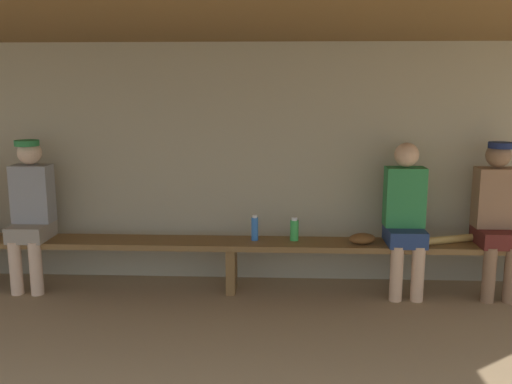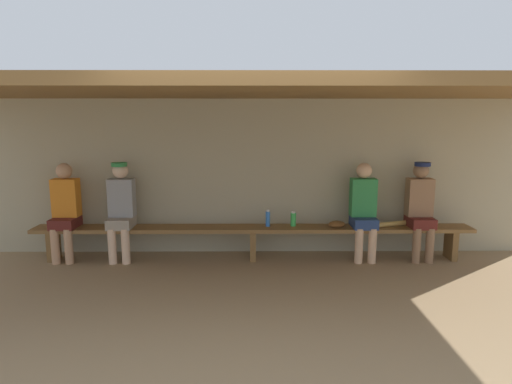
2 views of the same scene
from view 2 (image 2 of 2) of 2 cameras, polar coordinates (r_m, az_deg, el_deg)
The scene contains 12 objects.
ground_plane at distance 4.73m, azimuth -0.43°, elevation -14.65°, with size 24.00×24.00×0.00m, color #937754.
back_wall at distance 6.36m, azimuth -0.44°, elevation 2.06°, with size 8.00×0.20×2.20m, color tan.
dugout_roof at distance 5.01m, azimuth -0.46°, elevation 13.26°, with size 8.00×2.80×0.12m, color brown.
bench at distance 6.06m, azimuth -0.43°, elevation -5.21°, with size 6.00×0.36×0.46m.
player_shirtless_tan at distance 6.17m, azimuth 13.78°, elevation -1.96°, with size 0.34×0.42×1.34m.
player_in_blue at distance 6.51m, azimuth -23.58°, elevation -1.90°, with size 0.34×0.42×1.34m.
player_near_post at distance 6.40m, azimuth 20.54°, elevation -1.73°, with size 0.34×0.42×1.34m.
player_in_red at distance 6.25m, azimuth -17.15°, elevation -1.82°, with size 0.34×0.42×1.34m.
water_bottle_green at distance 6.05m, azimuth 1.52°, elevation -3.46°, with size 0.06×0.06×0.23m.
water_bottle_orange at distance 6.09m, azimuth 4.83°, elevation -3.52°, with size 0.08×0.08×0.21m.
baseball_glove_dark_brown at distance 6.10m, azimuth 10.42°, elevation -4.12°, with size 0.24×0.17×0.09m, color brown.
baseball_bat at distance 6.32m, azimuth 16.84°, elevation -4.03°, with size 0.07×0.07×0.78m, color tan.
Camera 2 is at (0.00, -4.30, 1.96)m, focal length 30.81 mm.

